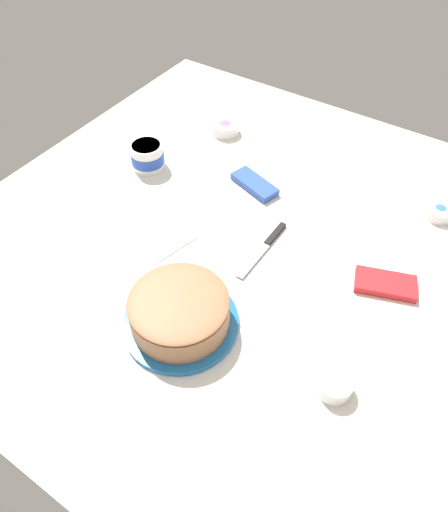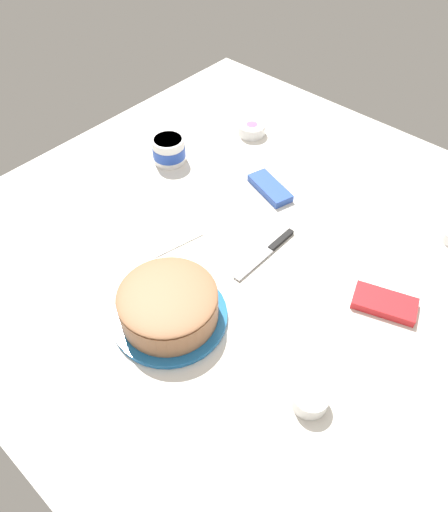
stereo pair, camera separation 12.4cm
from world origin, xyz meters
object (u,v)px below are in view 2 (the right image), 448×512
Objects in this scene: frosting_tub at (169,150)px; spreading_knife at (270,249)px; candy_box_lower at (385,303)px; candy_box_upper at (270,188)px; paper_napkin at (166,229)px; frosted_cake at (169,306)px; sprinkle_bowl_pink at (252,128)px; sprinkle_bowl_rainbow at (310,399)px.

spreading_knife is at bearing 168.75° from frosting_tub.
frosting_tub is 0.70× the size of candy_box_lower.
paper_napkin is at bearing 88.40° from candy_box_upper.
candy_box_upper is (-0.34, -0.10, -0.03)m from frosting_tub.
candy_box_upper is (0.11, -0.53, -0.04)m from frosted_cake.
candy_box_lower is at bearing 179.34° from candy_box_upper.
spreading_knife is 0.56m from sprinkle_bowl_pink.
candy_box_lower is (0.01, -0.33, -0.01)m from sprinkle_bowl_rainbow.
candy_box_upper is (0.49, -0.49, -0.01)m from sprinkle_bowl_rainbow.
spreading_knife is 0.33m from candy_box_lower.
spreading_knife is 1.54× the size of candy_box_lower.
frosting_tub is 0.33m from paper_napkin.
candy_box_upper is (0.48, -0.15, 0.00)m from candy_box_lower.
frosted_cake is 2.60× the size of frosting_tub.
candy_box_lower is at bearing 176.08° from frosting_tub.
spreading_knife is 1.51× the size of candy_box_upper.
sprinkle_bowl_rainbow is at bearing 154.89° from frosting_tub.
sprinkle_bowl_pink is 0.80m from candy_box_lower.
frosting_tub is at bearing 70.81° from sprinkle_bowl_pink.
frosting_tub is 0.51m from spreading_knife.
candy_box_upper is (-0.24, 0.20, -0.01)m from sprinkle_bowl_pink.
paper_napkin is at bearing 26.54° from spreading_knife.
frosting_tub is 0.36m from candy_box_upper.
paper_napkin is (0.59, 0.18, -0.01)m from candy_box_lower.
frosting_tub is 0.82m from candy_box_lower.
sprinkle_bowl_pink and sprinkle_bowl_rainbow have the same top height.
candy_box_upper is at bearing 140.16° from sprinkle_bowl_pink.
candy_box_upper is (0.16, -0.20, 0.01)m from spreading_knife.
candy_box_lower is at bearing -88.49° from sprinkle_bowl_rainbow.
sprinkle_bowl_pink is 1.00m from sprinkle_bowl_rainbow.
spreading_knife is 0.30m from paper_napkin.
paper_napkin is (-0.23, 0.23, -0.04)m from frosting_tub.
sprinkle_bowl_pink is at bearing -45.58° from candy_box_lower.
frosting_tub reaches higher than sprinkle_bowl_rainbow.
frosted_cake is 0.34m from spreading_knife.
sprinkle_bowl_pink is 0.61× the size of candy_box_upper.
paper_napkin is at bearing -41.80° from frosted_cake.
frosting_tub reaches higher than candy_box_upper.
sprinkle_bowl_rainbow reaches higher than paper_napkin.
frosting_tub is at bearing -23.31° from candy_box_lower.
sprinkle_bowl_pink is (0.35, -0.73, -0.03)m from frosted_cake.
candy_box_lower is 0.62m from paper_napkin.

